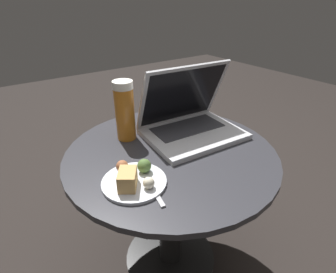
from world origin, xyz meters
TOP-DOWN VIEW (x-y plane):
  - ground_plane at (0.00, 0.00)m, footprint 6.00×6.00m
  - table at (0.00, 0.00)m, footprint 0.67×0.67m
  - laptop at (0.12, 0.06)m, footprint 0.34×0.27m
  - beer_glass at (-0.07, 0.16)m, footprint 0.07×0.07m
  - snack_plate at (-0.18, -0.08)m, footprint 0.17×0.17m
  - fork at (-0.15, -0.10)m, footprint 0.05×0.17m

SIDE VIEW (x-z plane):
  - ground_plane at x=0.00m, z-range 0.00..0.00m
  - table at x=0.00m, z-range 0.11..0.63m
  - fork at x=-0.15m, z-range 0.52..0.53m
  - snack_plate at x=-0.18m, z-range 0.51..0.56m
  - laptop at x=0.12m, z-range 0.45..0.69m
  - beer_glass at x=-0.07m, z-range 0.52..0.72m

